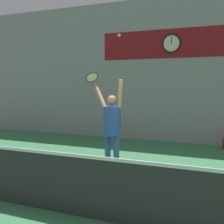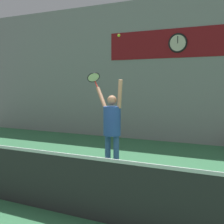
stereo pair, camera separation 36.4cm
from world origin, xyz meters
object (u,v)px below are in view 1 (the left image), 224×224
object	(u,v)px
scoreboard_clock	(171,43)
tennis_racket	(92,78)
tennis_ball	(119,35)
tennis_player	(112,124)

from	to	relation	value
scoreboard_clock	tennis_racket	size ratio (longest dim) A/B	1.51
tennis_racket	tennis_ball	bearing A→B (deg)	-28.21
scoreboard_clock	tennis_ball	world-z (taller)	scoreboard_clock
tennis_ball	scoreboard_clock	bearing A→B (deg)	88.36
tennis_player	tennis_ball	bearing A→B (deg)	-14.05
scoreboard_clock	tennis_player	size ratio (longest dim) A/B	0.31
tennis_racket	tennis_ball	size ratio (longest dim) A/B	6.79
tennis_ball	tennis_player	bearing A→B (deg)	165.95
scoreboard_clock	tennis_racket	xyz separation A→B (m)	(-1.05, -3.78, -1.23)
tennis_player	scoreboard_clock	bearing A→B (deg)	85.71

